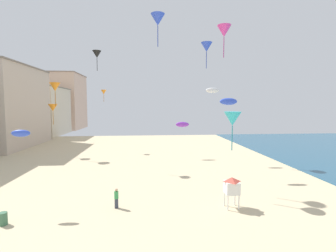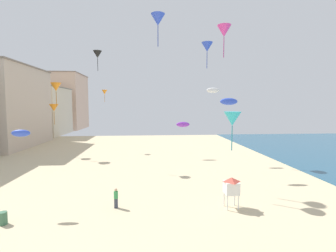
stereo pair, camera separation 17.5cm
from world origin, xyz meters
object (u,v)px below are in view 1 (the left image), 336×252
(kite_blue_delta_2, at_px, (207,47))
(kite_purple_parafoil, at_px, (182,124))
(kite_blue_parafoil, at_px, (21,133))
(kite_white_parafoil, at_px, (212,90))
(lifeguard_stand, at_px, (232,186))
(kite_orange_delta_3, at_px, (55,87))
(beach_trash_bin, at_px, (3,219))
(kite_blue_delta, at_px, (158,20))
(kite_magenta_delta, at_px, (224,31))
(kite_black_delta, at_px, (97,54))
(kite_flyer, at_px, (116,197))
(kite_cyan_delta, at_px, (232,119))
(kite_orange_delta, at_px, (53,108))
(kite_orange_delta_2, at_px, (104,92))
(kite_blue_parafoil_2, at_px, (228,101))

(kite_blue_delta_2, bearing_deg, kite_purple_parafoil, 143.28)
(kite_blue_parafoil, distance_m, kite_white_parafoil, 25.71)
(lifeguard_stand, relative_size, kite_blue_parafoil, 1.75)
(kite_orange_delta_3, bearing_deg, beach_trash_bin, -78.78)
(lifeguard_stand, distance_m, kite_blue_delta, 18.91)
(lifeguard_stand, distance_m, kite_magenta_delta, 14.42)
(kite_white_parafoil, height_order, kite_black_delta, kite_black_delta)
(kite_flyer, relative_size, kite_orange_delta_3, 0.43)
(lifeguard_stand, xyz_separation_m, kite_blue_delta, (-5.63, 8.63, 15.86))
(kite_blue_delta_2, distance_m, kite_orange_delta_3, 24.83)
(beach_trash_bin, distance_m, kite_cyan_delta, 19.39)
(kite_orange_delta, distance_m, kite_orange_delta_2, 9.20)
(kite_orange_delta_2, xyz_separation_m, kite_cyan_delta, (15.72, -25.45, -3.69))
(kite_blue_parafoil, xyz_separation_m, kite_cyan_delta, (17.59, 1.33, 1.00))
(lifeguard_stand, distance_m, kite_orange_delta, 33.45)
(kite_blue_delta, bearing_deg, kite_blue_parafoil, -146.01)
(kite_orange_delta_3, bearing_deg, kite_orange_delta, 125.39)
(kite_blue_parafoil, xyz_separation_m, kite_black_delta, (3.06, 15.21, 9.24))
(kite_cyan_delta, bearing_deg, kite_black_delta, 136.30)
(kite_cyan_delta, distance_m, kite_blue_parafoil_2, 7.28)
(kite_white_parafoil, bearing_deg, kite_magenta_delta, -100.24)
(lifeguard_stand, bearing_deg, kite_purple_parafoil, 72.35)
(kite_flyer, bearing_deg, kite_black_delta, 25.68)
(kite_flyer, relative_size, kite_orange_delta_2, 0.72)
(kite_orange_delta, bearing_deg, kite_orange_delta_2, 27.71)
(kite_flyer, xyz_separation_m, lifeguard_stand, (9.38, -0.71, 0.92))
(kite_blue_delta_2, xyz_separation_m, kite_cyan_delta, (-1.19, -15.28, -9.84))
(kite_blue_parafoil, xyz_separation_m, kite_orange_delta_3, (-4.93, 21.37, 5.18))
(kite_blue_delta_2, bearing_deg, kite_blue_delta, -129.98)
(kite_black_delta, bearing_deg, kite_blue_delta_2, 5.07)
(kite_blue_delta, xyz_separation_m, kite_blue_parafoil_2, (8.30, 0.64, -8.85))
(kite_flyer, height_order, kite_orange_delta_3, kite_orange_delta_3)
(kite_blue_delta, height_order, kite_cyan_delta, kite_blue_delta)
(kite_orange_delta, bearing_deg, kite_black_delta, -40.00)
(kite_orange_delta_3, bearing_deg, kite_white_parafoil, -12.30)
(lifeguard_stand, height_order, kite_blue_delta_2, kite_blue_delta_2)
(lifeguard_stand, bearing_deg, kite_orange_delta_2, 96.99)
(kite_blue_delta_2, distance_m, kite_purple_parafoil, 12.35)
(beach_trash_bin, height_order, kite_blue_delta, kite_blue_delta)
(kite_blue_parafoil_2, bearing_deg, kite_purple_parafoil, 109.83)
(kite_blue_delta, bearing_deg, beach_trash_bin, -138.10)
(kite_blue_parafoil, distance_m, kite_orange_delta_3, 22.53)
(kite_blue_parafoil, xyz_separation_m, kite_magenta_delta, (17.36, 3.56, 9.29))
(kite_orange_delta, relative_size, kite_white_parafoil, 1.76)
(kite_purple_parafoil, height_order, kite_magenta_delta, kite_magenta_delta)
(kite_cyan_delta, height_order, kite_magenta_delta, kite_magenta_delta)
(kite_flyer, distance_m, kite_orange_delta_3, 27.11)
(kite_blue_parafoil, bearing_deg, kite_cyan_delta, 4.32)
(kite_blue_parafoil_2, bearing_deg, kite_black_delta, 156.75)
(kite_flyer, bearing_deg, kite_cyan_delta, -70.29)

